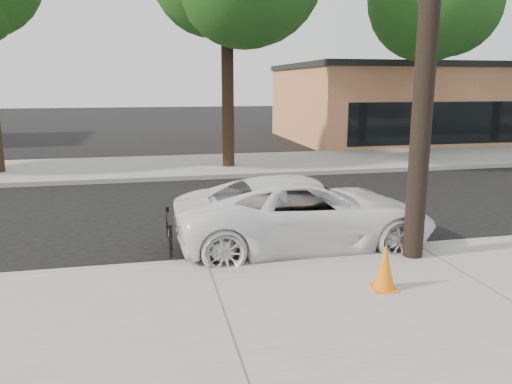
# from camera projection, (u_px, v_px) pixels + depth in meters

# --- Properties ---
(ground) EXTENTS (120.00, 120.00, 0.00)m
(ground) POSITION_uv_depth(u_px,v_px,m) (195.00, 233.00, 10.71)
(ground) COLOR black
(ground) RESTS_ON ground
(near_sidewalk) EXTENTS (90.00, 4.40, 0.15)m
(near_sidewalk) POSITION_uv_depth(u_px,v_px,m) (226.00, 321.00, 6.59)
(near_sidewalk) COLOR gray
(near_sidewalk) RESTS_ON ground
(far_sidewalk) EXTENTS (90.00, 5.00, 0.15)m
(far_sidewalk) POSITION_uv_depth(u_px,v_px,m) (173.00, 166.00, 18.81)
(far_sidewalk) COLOR gray
(far_sidewalk) RESTS_ON ground
(curb_near) EXTENTS (90.00, 0.12, 0.16)m
(curb_near) POSITION_uv_depth(u_px,v_px,m) (206.00, 263.00, 8.69)
(curb_near) COLOR #9E9B93
(curb_near) RESTS_ON ground
(building_main) EXTENTS (18.00, 10.00, 4.00)m
(building_main) POSITION_uv_depth(u_px,v_px,m) (444.00, 104.00, 28.88)
(building_main) COLOR #AA6846
(building_main) RESTS_ON ground
(police_cruiser) EXTENTS (5.00, 2.31, 1.39)m
(police_cruiser) POSITION_uv_depth(u_px,v_px,m) (305.00, 213.00, 9.63)
(police_cruiser) COLOR white
(police_cruiser) RESTS_ON ground
(traffic_cone) EXTENTS (0.41, 0.41, 0.70)m
(traffic_cone) POSITION_uv_depth(u_px,v_px,m) (385.00, 267.00, 7.35)
(traffic_cone) COLOR orange
(traffic_cone) RESTS_ON near_sidewalk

